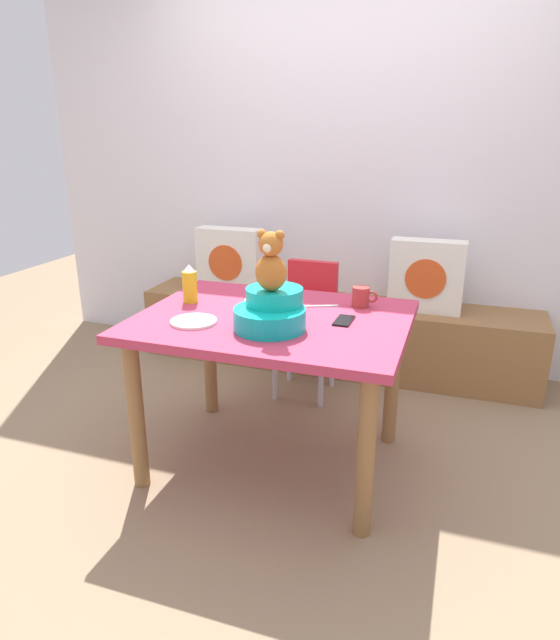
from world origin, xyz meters
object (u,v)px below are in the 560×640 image
pillow_floral_left (229,261)px  dinner_plate_near (265,301)px  pillow_floral_right (426,276)px  dinner_plate_far (194,321)px  highchair (306,311)px  infant_seat_teal (271,311)px  ketchup_bottle (190,284)px  dining_table (273,339)px  teddy_bear (271,262)px  cell_phone (344,321)px  coffee_mug (361,297)px

pillow_floral_left → dinner_plate_near: 1.18m
pillow_floral_right → dinner_plate_far: (-0.86, -1.37, 0.07)m
highchair → infant_seat_teal: bearing=-83.1°
pillow_floral_left → ketchup_bottle: ketchup_bottle is taller
dinner_plate_near → dinner_plate_far: same height
dining_table → highchair: (-0.07, 0.77, -0.11)m
pillow_floral_right → teddy_bear: bearing=-111.8°
pillow_floral_left → dining_table: bearing=-58.3°
pillow_floral_left → dining_table: 1.39m
infant_seat_teal → teddy_bear: bearing=-90.0°
highchair → cell_phone: size_ratio=5.49×
pillow_floral_right → cell_phone: (-0.26, -1.15, 0.06)m
dinner_plate_near → dinner_plate_far: (-0.19, -0.38, 0.00)m
dining_table → infant_seat_teal: (0.04, -0.14, 0.18)m
dinner_plate_far → pillow_floral_right: bearing=57.8°
coffee_mug → dinner_plate_far: bearing=-144.5°
pillow_floral_right → highchair: 0.78m
dining_table → coffee_mug: (0.34, 0.26, 0.16)m
pillow_floral_left → cell_phone: (1.05, -1.15, 0.06)m
pillow_floral_right → dinner_plate_far: 1.63m
pillow_floral_left → dinner_plate_far: pillow_floral_left is taller
pillow_floral_left → ketchup_bottle: 1.15m
coffee_mug → cell_phone: size_ratio=0.83×
pillow_floral_left → pillow_floral_right: same height
ketchup_bottle → pillow_floral_right: bearing=47.5°
highchair → infant_seat_teal: 0.96m
highchair → pillow_floral_left: bearing=148.0°
highchair → ketchup_bottle: bearing=-118.6°
ketchup_bottle → dinner_plate_near: ketchup_bottle is taller
pillow_floral_right → dining_table: (-0.57, -1.19, -0.05)m
pillow_floral_right → dinner_plate_near: 1.21m
infant_seat_teal → ketchup_bottle: size_ratio=1.78×
dinner_plate_near → dinner_plate_far: 0.42m
dinner_plate_far → infant_seat_teal: bearing=8.6°
dinner_plate_far → cell_phone: bearing=20.2°
pillow_floral_right → infant_seat_teal: same height
pillow_floral_left → cell_phone: bearing=-47.8°
pillow_floral_right → infant_seat_teal: 1.43m
coffee_mug → highchair: bearing=129.0°
ketchup_bottle → highchair: bearing=61.4°
pillow_floral_left → teddy_bear: size_ratio=1.76×
ketchup_bottle → infant_seat_teal: bearing=-23.8°
dining_table → coffee_mug: bearing=37.7°
infant_seat_teal → pillow_floral_left: bearing=120.3°
ketchup_bottle → cell_phone: bearing=-3.2°
infant_seat_teal → cell_phone: size_ratio=2.29×
coffee_mug → dining_table: bearing=-142.3°
dinner_plate_near → cell_phone: size_ratio=1.39×
highchair → dinner_plate_near: highchair is taller
infant_seat_teal → cell_phone: 0.33m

